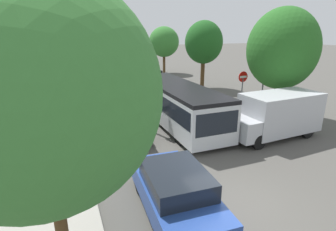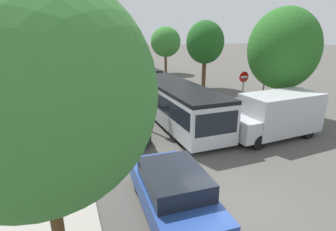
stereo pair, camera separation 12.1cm
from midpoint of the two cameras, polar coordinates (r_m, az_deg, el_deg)
ground_plane at (r=9.13m, az=13.89°, el=-18.23°), size 200.00×200.00×0.00m
kerb_strip_left at (r=20.49m, az=-23.96°, el=1.46°), size 3.20×37.83×0.14m
articulated_bus at (r=18.59m, az=-2.18°, el=5.64°), size 2.57×16.13×2.39m
city_bus_rear at (r=34.03m, az=-17.21°, el=10.50°), size 2.94×11.53×2.46m
queued_car_blue at (r=8.13m, az=1.58°, el=-16.12°), size 2.08×4.41×1.50m
queued_car_black at (r=13.80m, az=-8.79°, el=-1.93°), size 1.87×3.97×1.35m
queued_car_silver at (r=19.51m, az=-13.33°, el=3.89°), size 2.09×4.44×1.51m
white_van at (r=14.58m, az=22.85°, el=0.22°), size 5.08×2.18×2.31m
traffic_light at (r=13.94m, az=-3.77°, el=6.19°), size 0.34×0.37×3.40m
no_entry_sign at (r=18.11m, az=16.22°, el=6.22°), size 0.70×0.08×2.82m
direction_sign_post at (r=18.65m, az=20.53°, el=8.28°), size 0.14×1.40×3.60m
tree_left_near at (r=4.85m, az=-25.98°, el=4.14°), size 4.04×4.04×6.34m
tree_left_mid at (r=14.49m, az=-23.05°, el=13.55°), size 4.44×4.44×7.10m
tree_right_near at (r=17.81m, az=24.10°, el=12.65°), size 4.21×4.21×6.72m
tree_right_mid at (r=25.67m, az=8.22°, el=15.44°), size 3.54×3.54×6.32m
tree_right_far at (r=35.07m, az=-0.53°, el=15.57°), size 3.86×3.86×5.95m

